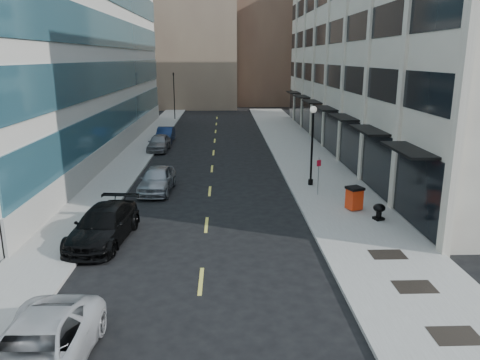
{
  "coord_description": "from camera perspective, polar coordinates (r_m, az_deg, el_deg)",
  "views": [
    {
      "loc": [
        0.89,
        -13.8,
        8.02
      ],
      "look_at": [
        1.7,
        9.01,
        2.01
      ],
      "focal_mm": 35.0,
      "sensor_mm": 36.0,
      "label": 1
    }
  ],
  "objects": [
    {
      "name": "sign_post",
      "position": [
        27.58,
        9.56,
        1.11
      ],
      "size": [
        0.25,
        0.13,
        2.25
      ],
      "rotation": [
        0.0,
        0.0,
        0.39
      ],
      "color": "slate",
      "rests_on": "sidewalk_right"
    },
    {
      "name": "sidewalk_left",
      "position": [
        35.5,
        -13.99,
        1.37
      ],
      "size": [
        3.0,
        80.0,
        0.15
      ],
      "primitive_type": "cube",
      "color": "gray",
      "rests_on": "ground"
    },
    {
      "name": "sidewalk_right",
      "position": [
        35.34,
        8.81,
        1.58
      ],
      "size": [
        5.0,
        80.0,
        0.15
      ],
      "primitive_type": "cube",
      "color": "gray",
      "rests_on": "ground"
    },
    {
      "name": "lamppost",
      "position": [
        29.49,
        8.8,
        5.06
      ],
      "size": [
        0.42,
        0.42,
        5.1
      ],
      "color": "black",
      "rests_on": "sidewalk_right"
    },
    {
      "name": "ground",
      "position": [
        15.98,
        -5.12,
        -15.43
      ],
      "size": [
        160.0,
        160.0,
        0.0
      ],
      "primitive_type": "plane",
      "color": "black",
      "rests_on": "ground"
    },
    {
      "name": "grate_far",
      "position": [
        20.41,
        17.55,
        -8.65
      ],
      "size": [
        1.4,
        1.0,
        0.01
      ],
      "primitive_type": "cube",
      "color": "black",
      "rests_on": "sidewalk_right"
    },
    {
      "name": "car_black_pickup",
      "position": [
        21.76,
        -16.31,
        -5.31
      ],
      "size": [
        2.74,
        5.57,
        1.56
      ],
      "primitive_type": "imported",
      "rotation": [
        0.0,
        0.0,
        -0.11
      ],
      "color": "black",
      "rests_on": "ground"
    },
    {
      "name": "car_grey_sedan",
      "position": [
        41.83,
        -9.84,
        4.5
      ],
      "size": [
        1.86,
        4.34,
        1.46
      ],
      "primitive_type": "imported",
      "rotation": [
        0.0,
        0.0,
        -0.03
      ],
      "color": "slate",
      "rests_on": "ground"
    },
    {
      "name": "trash_bin",
      "position": [
        25.49,
        13.76,
        -2.08
      ],
      "size": [
        0.99,
        0.99,
        1.25
      ],
      "rotation": [
        0.0,
        0.0,
        0.36
      ],
      "color": "red",
      "rests_on": "sidewalk_right"
    },
    {
      "name": "car_silver_sedan",
      "position": [
        29.01,
        -10.07,
        0.08
      ],
      "size": [
        2.11,
        4.72,
        1.57
      ],
      "primitive_type": "imported",
      "rotation": [
        0.0,
        0.0,
        -0.06
      ],
      "color": "#919599",
      "rests_on": "ground"
    },
    {
      "name": "grate_near",
      "position": [
        15.69,
        24.77,
        -16.84
      ],
      "size": [
        1.4,
        1.0,
        0.01
      ],
      "primitive_type": "cube",
      "color": "black",
      "rests_on": "sidewalk_right"
    },
    {
      "name": "building_right",
      "position": [
        43.84,
        20.17,
        15.16
      ],
      "size": [
        15.3,
        46.5,
        18.25
      ],
      "color": "beige",
      "rests_on": "ground"
    },
    {
      "name": "road_centerline",
      "position": [
        31.83,
        -3.56,
        0.14
      ],
      "size": [
        0.15,
        68.2,
        0.01
      ],
      "color": "#D8CC4C",
      "rests_on": "ground"
    },
    {
      "name": "urn_planter",
      "position": [
        24.31,
        16.6,
        -3.53
      ],
      "size": [
        0.6,
        0.6,
        0.83
      ],
      "rotation": [
        0.0,
        0.0,
        0.34
      ],
      "color": "black",
      "rests_on": "sidewalk_right"
    },
    {
      "name": "skyline_brown",
      "position": [
        86.56,
        2.88,
        20.69
      ],
      "size": [
        12.0,
        16.0,
        34.0
      ],
      "primitive_type": "cube",
      "color": "brown",
      "rests_on": "ground"
    },
    {
      "name": "grate_mid",
      "position": [
        18.05,
        20.51,
        -12.09
      ],
      "size": [
        1.4,
        1.0,
        0.01
      ],
      "primitive_type": "cube",
      "color": "black",
      "rests_on": "sidewalk_right"
    },
    {
      "name": "car_blue_sedan",
      "position": [
        46.35,
        -9.09,
        5.48
      ],
      "size": [
        1.51,
        4.26,
        1.4
      ],
      "primitive_type": "imported",
      "rotation": [
        0.0,
        0.0,
        -0.01
      ],
      "color": "#132348",
      "rests_on": "ground"
    },
    {
      "name": "skyline_tan_far",
      "position": [
        93.04,
        -11.71,
        16.3
      ],
      "size": [
        12.0,
        14.0,
        22.0
      ],
      "primitive_type": "cube",
      "color": "#887359",
      "rests_on": "ground"
    },
    {
      "name": "car_white_van",
      "position": [
        13.71,
        -23.63,
        -18.74
      ],
      "size": [
        2.52,
        5.31,
        1.46
      ],
      "primitive_type": "imported",
      "rotation": [
        0.0,
        0.0,
        -0.02
      ],
      "color": "silver",
      "rests_on": "ground"
    },
    {
      "name": "building_left",
      "position": [
        44.18,
        -25.48,
        15.94
      ],
      "size": [
        16.14,
        46.0,
        20.0
      ],
      "color": "beige",
      "rests_on": "ground"
    },
    {
      "name": "skyline_stone",
      "position": [
        81.63,
        10.48,
        15.91
      ],
      "size": [
        10.0,
        14.0,
        20.0
      ],
      "primitive_type": "cube",
      "color": "beige",
      "rests_on": "ground"
    },
    {
      "name": "traffic_signal",
      "position": [
        62.17,
        -8.12,
        12.49
      ],
      "size": [
        0.66,
        0.66,
        6.98
      ],
      "color": "black",
      "rests_on": "ground"
    },
    {
      "name": "skyline_tan_near",
      "position": [
        82.16,
        -5.75,
        18.86
      ],
      "size": [
        14.0,
        18.0,
        28.0
      ],
      "primitive_type": "cube",
      "color": "#887359",
      "rests_on": "ground"
    }
  ]
}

